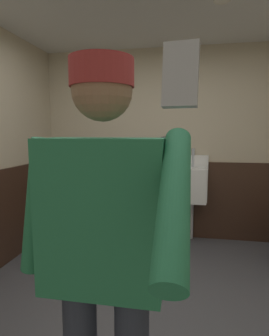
% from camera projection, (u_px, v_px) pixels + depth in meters
% --- Properties ---
extents(ground_plane, '(3.97, 4.56, 0.04)m').
position_uv_depth(ground_plane, '(142.00, 333.00, 2.08)').
color(ground_plane, '#4C4C51').
extents(wall_back, '(3.97, 0.12, 2.57)m').
position_uv_depth(wall_back, '(166.00, 145.00, 3.90)').
color(wall_back, beige).
rests_on(wall_back, ground_plane).
extents(wainscot_band_back, '(3.37, 0.03, 1.06)m').
position_uv_depth(wainscot_band_back, '(164.00, 199.00, 3.92)').
color(wainscot_band_back, '#382319').
rests_on(wainscot_band_back, ground_plane).
extents(urinal_left, '(0.40, 0.34, 1.24)m').
position_uv_depth(urinal_left, '(137.00, 182.00, 3.82)').
color(urinal_left, white).
rests_on(urinal_left, ground_plane).
extents(urinal_middle, '(0.40, 0.34, 1.24)m').
position_uv_depth(urinal_middle, '(193.00, 184.00, 3.68)').
color(urinal_middle, white).
rests_on(urinal_middle, ground_plane).
extents(privacy_divider_panel, '(0.04, 0.40, 0.90)m').
position_uv_depth(privacy_divider_panel, '(164.00, 171.00, 3.66)').
color(privacy_divider_panel, '#4C4C51').
extents(person, '(0.69, 0.60, 1.73)m').
position_uv_depth(person, '(104.00, 245.00, 1.09)').
color(person, '#2D3342').
rests_on(person, ground_plane).
extents(cell_phone, '(0.06, 0.04, 0.11)m').
position_uv_depth(cell_phone, '(181.00, 75.00, 0.48)').
color(cell_phone, '#A5A8B2').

